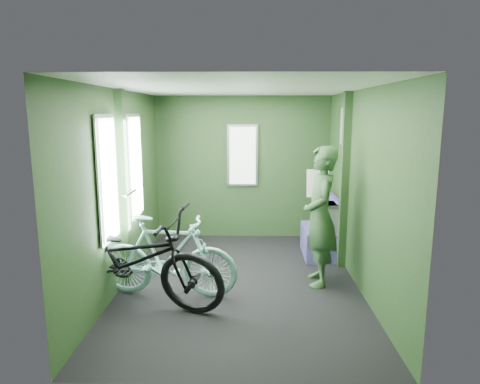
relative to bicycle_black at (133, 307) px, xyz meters
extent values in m
plane|color=black|center=(1.12, 0.69, 0.00)|extent=(4.00, 4.00, 0.00)
cube|color=silver|center=(1.12, 0.69, 2.30)|extent=(2.80, 4.00, 0.02)
cube|color=#27431F|center=(1.12, 2.69, 1.15)|extent=(2.80, 0.02, 2.30)
cube|color=#27431F|center=(1.12, -1.31, 1.15)|extent=(2.80, 0.02, 2.30)
cube|color=#27431F|center=(-0.28, 0.69, 1.15)|extent=(0.02, 4.00, 2.30)
cube|color=#27431F|center=(2.52, 0.69, 1.15)|extent=(0.02, 4.00, 2.30)
cube|color=#27431F|center=(-0.24, 0.69, 1.15)|extent=(0.08, 0.12, 2.30)
cube|color=silver|center=(-0.24, 0.14, 1.35)|extent=(0.02, 0.56, 1.34)
cube|color=silver|center=(-0.24, 1.24, 1.35)|extent=(0.02, 0.56, 1.34)
cube|color=white|center=(-0.23, 0.14, 1.88)|extent=(0.00, 0.12, 0.12)
cube|color=white|center=(-0.23, 1.24, 1.88)|extent=(0.00, 0.12, 0.12)
cylinder|color=silver|center=(-0.17, 0.69, 1.10)|extent=(0.03, 0.40, 0.03)
cube|color=#27431F|center=(2.47, 1.29, 1.15)|extent=(0.10, 0.10, 2.30)
cube|color=white|center=(2.50, 1.59, 1.85)|extent=(0.02, 0.40, 0.50)
cube|color=silver|center=(1.12, 2.65, 1.35)|extent=(0.50, 0.02, 1.00)
imported|color=black|center=(0.00, 0.00, 0.00)|extent=(2.24, 1.48, 1.20)
imported|color=#8BD0C9|center=(0.33, 0.26, 0.00)|extent=(1.61, 0.68, 0.98)
imported|color=#31532D|center=(2.07, 0.69, 0.83)|extent=(0.41, 0.62, 1.66)
cube|color=silver|center=(2.08, 0.99, 1.18)|extent=(0.28, 0.11, 0.34)
cube|color=gray|center=(2.38, 1.49, 0.41)|extent=(0.24, 0.34, 0.82)
cube|color=navy|center=(2.24, 1.73, 0.20)|extent=(0.46, 0.82, 0.41)
cube|color=navy|center=(2.44, 1.73, 0.64)|extent=(0.06, 0.82, 0.45)
camera|label=1|loc=(1.23, -4.22, 2.03)|focal=32.00mm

